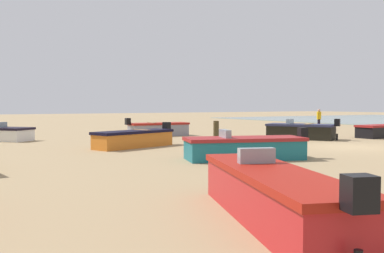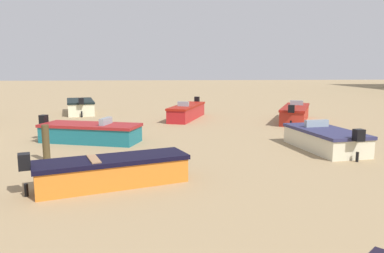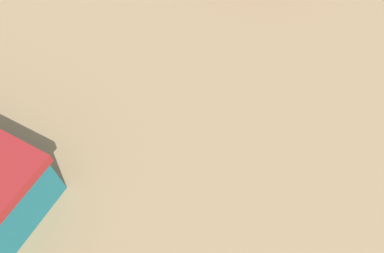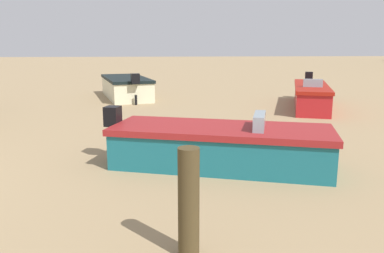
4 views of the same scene
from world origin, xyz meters
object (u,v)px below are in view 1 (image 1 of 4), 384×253
boat_teal_8 (245,148)px  boat_grey_10 (158,129)px  mooring_post_near_water (216,135)px  boat_orange_2 (134,139)px  beach_walker_distant (319,117)px  boat_black_0 (301,131)px  boat_red_7 (273,195)px

boat_teal_8 → boat_grey_10: bearing=6.5°
boat_teal_8 → mooring_post_near_water: size_ratio=3.63×
boat_orange_2 → beach_walker_distant: (5.83, -17.76, 0.56)m
boat_teal_8 → boat_grey_10: 12.25m
mooring_post_near_water → boat_teal_8: bearing=164.5°
mooring_post_near_water → beach_walker_distant: (8.72, -15.20, 0.33)m
boat_black_0 → boat_teal_8: size_ratio=0.87×
boat_grey_10 → mooring_post_near_water: size_ratio=3.23×
mooring_post_near_water → beach_walker_distant: 17.52m
boat_orange_2 → boat_grey_10: 7.17m
boat_teal_8 → beach_walker_distant: beach_walker_distant is taller
boat_red_7 → boat_grey_10: (18.97, -7.04, -0.03)m
boat_orange_2 → boat_red_7: boat_red_7 is taller
boat_orange_2 → boat_red_7: bearing=147.7°
boat_black_0 → boat_red_7: size_ratio=0.78×
boat_teal_8 → boat_orange_2: bearing=33.0°
boat_black_0 → mooring_post_near_water: mooring_post_near_water is taller
boat_orange_2 → boat_teal_8: boat_teal_8 is taller
boat_orange_2 → boat_grey_10: size_ratio=1.07×
boat_orange_2 → mooring_post_near_water: (-2.89, -2.56, 0.23)m
boat_grey_10 → mooring_post_near_water: (-8.80, 1.49, 0.20)m
boat_teal_8 → mooring_post_near_water: (3.22, -0.89, 0.22)m
boat_grey_10 → boat_black_0: bearing=45.2°
boat_black_0 → boat_red_7: bearing=-168.0°
boat_grey_10 → mooring_post_near_water: bearing=-8.1°
boat_black_0 → beach_walker_distant: beach_walker_distant is taller
boat_red_7 → beach_walker_distant: 28.06m
boat_teal_8 → boat_black_0: bearing=-37.4°
boat_orange_2 → boat_red_7: 13.39m
mooring_post_near_water → boat_grey_10: bearing=-9.6°
boat_grey_10 → beach_walker_distant: bearing=91.2°
boat_black_0 → boat_red_7: (-12.76, 12.96, 0.01)m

